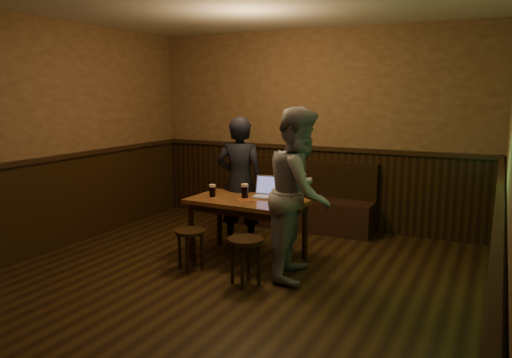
{
  "coord_description": "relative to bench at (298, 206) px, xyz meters",
  "views": [
    {
      "loc": [
        2.43,
        -3.8,
        1.93
      ],
      "look_at": [
        0.02,
        1.08,
        0.98
      ],
      "focal_mm": 35.0,
      "sensor_mm": 36.0,
      "label": 1
    }
  ],
  "objects": [
    {
      "name": "room",
      "position": [
        0.13,
        -2.53,
        0.89
      ],
      "size": [
        5.04,
        6.04,
        2.84
      ],
      "color": "black",
      "rests_on": "ground"
    },
    {
      "name": "bench",
      "position": [
        0.0,
        0.0,
        0.0
      ],
      "size": [
        2.2,
        0.5,
        0.95
      ],
      "color": "black",
      "rests_on": "ground"
    },
    {
      "name": "pub_table",
      "position": [
        0.0,
        -1.57,
        0.31
      ],
      "size": [
        1.36,
        0.81,
        0.72
      ],
      "rotation": [
        0.0,
        0.0,
        -0.04
      ],
      "color": "brown",
      "rests_on": "ground"
    },
    {
      "name": "stool_left",
      "position": [
        -0.4,
        -2.17,
        0.05
      ],
      "size": [
        0.41,
        0.41,
        0.45
      ],
      "rotation": [
        0.0,
        0.0,
        0.28
      ],
      "color": "black",
      "rests_on": "ground"
    },
    {
      "name": "stool_right",
      "position": [
        0.35,
        -2.3,
        0.08
      ],
      "size": [
        0.44,
        0.44,
        0.49
      ],
      "rotation": [
        0.0,
        0.0,
        0.26
      ],
      "color": "black",
      "rests_on": "ground"
    },
    {
      "name": "pint_left",
      "position": [
        -0.42,
        -1.66,
        0.48
      ],
      "size": [
        0.1,
        0.1,
        0.15
      ],
      "color": "#9F3313",
      "rests_on": "pub_table"
    },
    {
      "name": "pint_mid",
      "position": [
        -0.06,
        -1.53,
        0.49
      ],
      "size": [
        0.11,
        0.11,
        0.17
      ],
      "color": "#9F3313",
      "rests_on": "pub_table"
    },
    {
      "name": "pint_right",
      "position": [
        0.48,
        -1.68,
        0.48
      ],
      "size": [
        0.11,
        0.11,
        0.17
      ],
      "color": "#9F3313",
      "rests_on": "pub_table"
    },
    {
      "name": "laptop",
      "position": [
        0.16,
        -1.35,
        0.46
      ],
      "size": [
        0.38,
        0.32,
        0.24
      ],
      "rotation": [
        0.0,
        0.0,
        0.14
      ],
      "color": "silver",
      "rests_on": "pub_table"
    },
    {
      "name": "menu",
      "position": [
        0.58,
        -1.73,
        0.4
      ],
      "size": [
        0.27,
        0.25,
        0.0
      ],
      "primitive_type": "cube",
      "rotation": [
        0.0,
        0.0,
        -0.61
      ],
      "color": "silver",
      "rests_on": "pub_table"
    },
    {
      "name": "person_suit",
      "position": [
        -0.32,
        -1.16,
        0.51
      ],
      "size": [
        0.67,
        0.51,
        1.64
      ],
      "primitive_type": "imported",
      "rotation": [
        0.0,
        0.0,
        3.36
      ],
      "color": "black",
      "rests_on": "ground"
    },
    {
      "name": "person_grey",
      "position": [
        0.73,
        -1.8,
        0.58
      ],
      "size": [
        0.82,
        0.98,
        1.78
      ],
      "primitive_type": "imported",
      "rotation": [
        0.0,
        0.0,
        1.75
      ],
      "color": "gray",
      "rests_on": "ground"
    }
  ]
}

